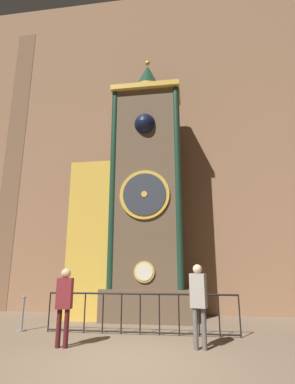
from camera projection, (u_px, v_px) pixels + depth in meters
ground_plane at (118, 367)px, 5.32m from camera, size 28.00×28.00×0.00m
cathedral_back_wall at (154, 135)px, 13.20m from camera, size 24.00×0.32×14.81m
clock_tower at (135, 202)px, 11.03m from camera, size 4.30×1.83×10.06m
railing_fence at (140, 311)px, 8.00m from camera, size 5.19×0.05×1.04m
visitor_near at (64, 298)px, 6.81m from camera, size 0.37×0.26×1.69m
visitor_far at (199, 297)px, 6.65m from camera, size 0.39×0.31×1.78m
stanchion_post at (22, 320)px, 8.39m from camera, size 0.28×0.28×0.94m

